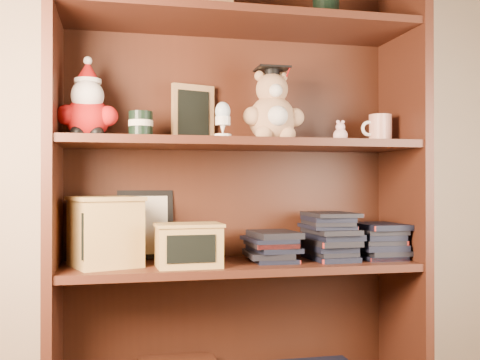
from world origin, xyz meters
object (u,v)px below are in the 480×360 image
object	(u,v)px
grad_teddy_bear	(273,112)
treats_box	(105,231)
teacher_mug	(380,129)
bookcase	(236,192)

from	to	relation	value
grad_teddy_bear	treats_box	size ratio (longest dim) A/B	0.99
grad_teddy_bear	teacher_mug	size ratio (longest dim) A/B	2.28
teacher_mug	treats_box	distance (m)	0.99
grad_teddy_bear	teacher_mug	bearing A→B (deg)	1.12
grad_teddy_bear	bookcase	bearing A→B (deg)	152.43
bookcase	grad_teddy_bear	bearing A→B (deg)	-27.57
grad_teddy_bear	teacher_mug	distance (m)	0.39
teacher_mug	grad_teddy_bear	bearing A→B (deg)	-178.88
grad_teddy_bear	treats_box	bearing A→B (deg)	179.29
bookcase	teacher_mug	distance (m)	0.55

